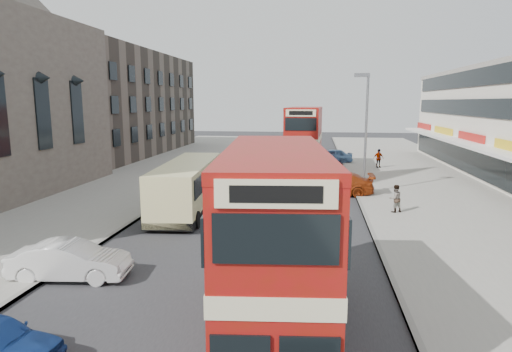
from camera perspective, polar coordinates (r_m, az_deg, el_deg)
The scene contains 18 objects.
ground at distance 13.61m, azimuth -7.51°, elevation -17.78°, with size 160.00×160.00×0.00m, color #28282B.
road_surface at distance 32.40m, azimuth 1.91°, elevation -1.39°, with size 12.00×90.00×0.01m, color #28282B.
pavement_right at distance 33.36m, azimuth 22.88°, elevation -1.72°, with size 12.00×90.00×0.15m, color gray.
pavement_left at distance 35.68m, azimuth -17.63°, elevation -0.70°, with size 12.00×90.00×0.15m, color gray.
kerb_left at distance 33.57m, azimuth -8.50°, elevation -0.98°, with size 0.20×90.00×0.16m, color gray.
kerb_right at distance 32.33m, azimuth 12.73°, elevation -1.53°, with size 0.20×90.00×0.16m, color gray.
brick_terrace at distance 55.71m, azimuth -19.32°, elevation 8.95°, with size 14.00×28.00×12.00m, color #66594C.
street_lamp at distance 29.82m, azimuth 14.19°, elevation 6.61°, with size 1.00×0.20×8.12m.
bus_main at distance 11.41m, azimuth 2.51°, elevation -8.98°, with size 3.31×9.08×4.96m.
bus_second at distance 38.78m, azimuth 6.40°, elevation 4.79°, with size 3.17×10.28×5.60m.
coach at distance 25.48m, azimuth -8.94°, elevation -1.06°, with size 3.30×10.03×2.61m.
car_left_front at distance 17.05m, azimuth -23.32°, elevation -10.21°, with size 1.45×4.14×1.37m, color silver.
car_right_a at distance 29.92m, azimuth 10.38°, elevation -1.03°, with size 2.10×5.18×1.50m, color maroon.
car_right_b at distance 33.18m, azimuth 10.07°, elevation -0.27°, with size 1.92×4.16×1.16m, color #C03A13.
car_right_c at distance 45.29m, azimuth 9.81°, elevation 2.63°, with size 1.78×4.42×1.51m, color #6394C6.
pedestrian_near at distance 25.43m, azimuth 17.90°, elevation -2.82°, with size 0.58×0.40×1.58m, color gray.
pedestrian_far at distance 42.24m, azimuth 15.86°, elevation 2.26°, with size 1.03×0.43×1.75m, color gray.
cyclist at distance 33.52m, azimuth 9.70°, elevation 0.02°, with size 0.68×1.56×1.98m.
Camera 1 is at (3.34, -11.61, 6.28)m, focal length 30.32 mm.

